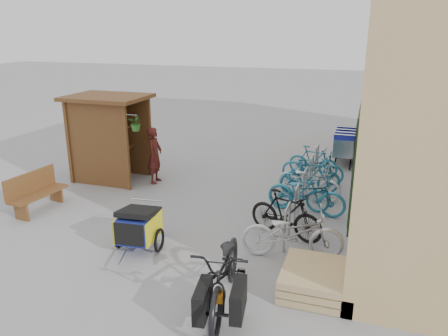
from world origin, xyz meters
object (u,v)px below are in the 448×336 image
(bike_1, at_px, (286,214))
(cargo_bike, at_px, (226,273))
(bike_6, at_px, (313,167))
(bike_4, at_px, (309,180))
(bike_0, at_px, (293,233))
(bike_2, at_px, (306,193))
(pallet_stack, at_px, (313,279))
(person_kiosk, at_px, (155,155))
(bike_5, at_px, (310,176))
(bench, at_px, (36,191))
(shopping_carts, at_px, (345,141))
(bike_3, at_px, (299,192))
(child_trailer, at_px, (138,225))
(bike_7, at_px, (313,161))
(kiosk, at_px, (106,126))

(bike_1, bearing_deg, cargo_bike, -170.10)
(bike_6, bearing_deg, bike_4, -176.04)
(bike_0, relative_size, bike_2, 1.03)
(pallet_stack, xyz_separation_m, person_kiosk, (-4.90, 4.03, 0.58))
(bike_1, xyz_separation_m, bike_6, (0.09, 3.55, -0.05))
(bike_5, bearing_deg, bench, 99.79)
(shopping_carts, bearing_deg, bike_3, -99.65)
(child_trailer, bearing_deg, bike_5, 50.51)
(bike_6, height_order, bike_7, bike_6)
(kiosk, bearing_deg, person_kiosk, 6.48)
(bike_1, height_order, bike_6, bike_1)
(bike_4, bearing_deg, bike_1, -167.07)
(bike_0, distance_m, bike_3, 2.34)
(kiosk, bearing_deg, bike_4, 3.47)
(kiosk, height_order, cargo_bike, kiosk)
(bike_3, bearing_deg, bike_7, 6.33)
(person_kiosk, bearing_deg, bike_5, -88.56)
(bench, height_order, bike_5, bike_5)
(bike_7, bearing_deg, bike_5, -164.34)
(shopping_carts, relative_size, bike_3, 1.44)
(bike_0, height_order, bike_3, bike_0)
(bike_0, height_order, bike_6, bike_0)
(bench, bearing_deg, cargo_bike, -15.99)
(bench, height_order, bike_0, bike_0)
(cargo_bike, height_order, bike_0, cargo_bike)
(kiosk, bearing_deg, bike_7, 21.06)
(person_kiosk, bearing_deg, bike_1, -123.02)
(bike_0, relative_size, bike_1, 1.15)
(shopping_carts, distance_m, person_kiosk, 6.20)
(person_kiosk, height_order, bike_1, person_kiosk)
(bike_4, bearing_deg, bike_6, 19.19)
(pallet_stack, height_order, bike_7, bike_7)
(kiosk, relative_size, bike_5, 1.57)
(cargo_bike, xyz_separation_m, bike_4, (0.57, 5.08, -0.14))
(bike_3, bearing_deg, pallet_stack, -160.94)
(bike_3, bearing_deg, bike_6, 4.50)
(bench, height_order, shopping_carts, shopping_carts)
(bike_6, xyz_separation_m, bike_7, (-0.07, 0.61, -0.01))
(bike_2, relative_size, bike_3, 1.26)
(person_kiosk, height_order, bike_4, person_kiosk)
(bench, bearing_deg, bike_4, 31.57)
(bench, height_order, child_trailer, bench)
(kiosk, distance_m, bike_4, 5.74)
(bike_2, distance_m, bike_3, 0.24)
(kiosk, xyz_separation_m, pallet_stack, (6.28, -3.87, -1.34))
(person_kiosk, bearing_deg, bike_2, -105.75)
(bike_4, height_order, bike_5, bike_5)
(child_trailer, bearing_deg, bike_2, 38.96)
(child_trailer, bearing_deg, shopping_carts, 59.92)
(person_kiosk, bearing_deg, child_trailer, -162.70)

